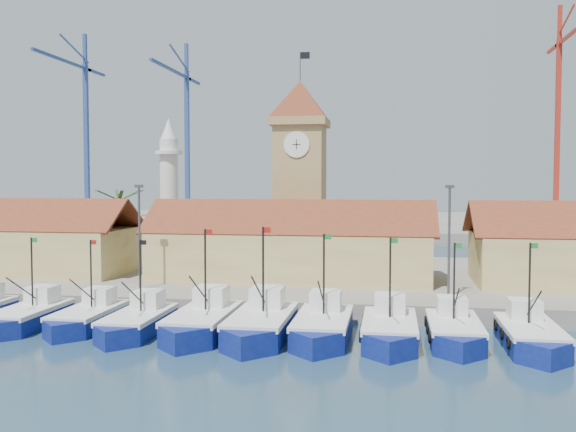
# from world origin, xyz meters

# --- Properties ---
(ground) EXTENTS (400.00, 400.00, 0.00)m
(ground) POSITION_xyz_m (0.00, 0.00, 0.00)
(ground) COLOR #1B3848
(ground) RESTS_ON ground
(quay) EXTENTS (140.00, 32.00, 1.50)m
(quay) POSITION_xyz_m (0.00, 24.00, 0.75)
(quay) COLOR gray
(quay) RESTS_ON ground
(terminal) EXTENTS (240.00, 80.00, 2.00)m
(terminal) POSITION_xyz_m (0.00, 110.00, 1.00)
(terminal) COLOR gray
(terminal) RESTS_ON ground
(boat_1) EXTENTS (3.38, 9.26, 7.00)m
(boat_1) POSITION_xyz_m (-17.12, 2.87, 0.72)
(boat_1) COLOR navy
(boat_1) RESTS_ON ground
(boat_2) EXTENTS (3.31, 9.06, 6.86)m
(boat_2) POSITION_xyz_m (-12.59, 3.25, 0.71)
(boat_2) COLOR navy
(boat_2) RESTS_ON ground
(boat_3) EXTENTS (3.38, 9.27, 7.01)m
(boat_3) POSITION_xyz_m (-8.32, 2.24, 0.72)
(boat_3) COLOR navy
(boat_3) RESTS_ON ground
(boat_4) EXTENTS (3.79, 10.38, 7.86)m
(boat_4) POSITION_xyz_m (-3.63, 2.57, 0.81)
(boat_4) COLOR navy
(boat_4) RESTS_ON ground
(boat_5) EXTENTS (3.90, 10.68, 8.08)m
(boat_5) POSITION_xyz_m (0.62, 2.31, 0.84)
(boat_5) COLOR navy
(boat_5) RESTS_ON ground
(boat_6) EXTENTS (3.67, 10.05, 7.60)m
(boat_6) POSITION_xyz_m (4.85, 2.64, 0.79)
(boat_6) COLOR navy
(boat_6) RESTS_ON ground
(boat_7) EXTENTS (3.57, 9.79, 7.41)m
(boat_7) POSITION_xyz_m (9.38, 2.50, 0.77)
(boat_7) COLOR navy
(boat_7) RESTS_ON ground
(boat_8) EXTENTS (3.40, 9.32, 7.05)m
(boat_8) POSITION_xyz_m (13.65, 3.06, 0.73)
(boat_8) COLOR navy
(boat_8) RESTS_ON ground
(boat_9) EXTENTS (3.48, 9.52, 7.20)m
(boat_9) POSITION_xyz_m (18.37, 2.33, 0.74)
(boat_9) COLOR navy
(boat_9) RESTS_ON ground
(hall_center) EXTENTS (27.04, 10.13, 7.61)m
(hall_center) POSITION_xyz_m (0.00, 20.00, 3.99)
(hall_center) COLOR #DCCF78
(hall_center) RESTS_ON quay
(clock_tower) EXTENTS (5.80, 5.80, 22.70)m
(clock_tower) POSITION_xyz_m (0.00, 26.00, 11.96)
(clock_tower) COLOR tan
(clock_tower) RESTS_ON quay
(minaret) EXTENTS (3.00, 3.00, 16.30)m
(minaret) POSITION_xyz_m (-15.00, 28.00, 9.73)
(minaret) COLOR silver
(minaret) RESTS_ON quay
(palm_tree) EXTENTS (5.60, 5.03, 8.39)m
(palm_tree) POSITION_xyz_m (-20.00, 26.00, 6.25)
(palm_tree) COLOR brown
(palm_tree) RESTS_ON quay
(lamp_posts) EXTENTS (80.70, 0.25, 9.03)m
(lamp_posts) POSITION_xyz_m (0.50, 12.00, 6.48)
(lamp_posts) COLOR #3F3F44
(lamp_posts) RESTS_ON quay
(crane_blue_far) EXTENTS (1.00, 32.66, 43.30)m
(crane_blue_far) POSITION_xyz_m (-61.69, 100.63, 26.03)
(crane_blue_far) COLOR navy
(crane_blue_far) RESTS_ON terminal
(crane_blue_near) EXTENTS (1.00, 33.17, 41.58)m
(crane_blue_near) POSITION_xyz_m (-38.95, 106.51, 25.12)
(crane_blue_near) COLOR navy
(crane_blue_near) RESTS_ON terminal
(crane_red_right) EXTENTS (1.00, 31.23, 46.16)m
(crane_red_right) POSITION_xyz_m (44.48, 103.88, 27.47)
(crane_red_right) COLOR #AE281A
(crane_red_right) RESTS_ON terminal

